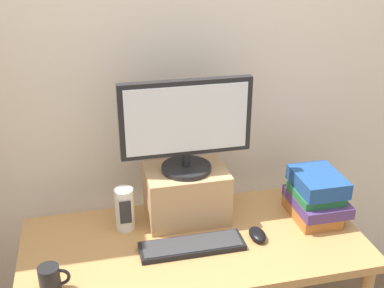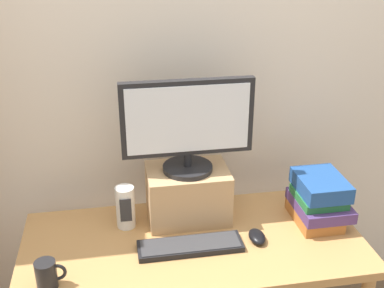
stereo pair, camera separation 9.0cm
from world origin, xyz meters
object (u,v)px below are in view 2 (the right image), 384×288
(keyboard, at_px, (190,246))
(computer_mouse, at_px, (257,237))
(coffee_mug, at_px, (47,275))
(book_stack, at_px, (319,200))
(computer_monitor, at_px, (187,124))
(desk_speaker, at_px, (125,207))
(riser_box, at_px, (188,194))
(desk, at_px, (193,257))

(keyboard, xyz_separation_m, computer_mouse, (0.27, 0.01, 0.01))
(coffee_mug, bearing_deg, book_stack, 12.15)
(computer_monitor, height_order, desk_speaker, computer_monitor)
(coffee_mug, distance_m, desk_speaker, 0.44)
(riser_box, xyz_separation_m, keyboard, (-0.03, -0.23, -0.10))
(book_stack, height_order, desk_speaker, book_stack)
(computer_monitor, relative_size, desk_speaker, 2.91)
(desk_speaker, bearing_deg, riser_box, 5.82)
(book_stack, bearing_deg, keyboard, -169.49)
(riser_box, bearing_deg, book_stack, -12.89)
(computer_mouse, relative_size, book_stack, 0.40)
(book_stack, bearing_deg, coffee_mug, -167.85)
(computer_monitor, distance_m, desk_speaker, 0.43)
(keyboard, bearing_deg, riser_box, 82.88)
(keyboard, bearing_deg, book_stack, 10.51)
(desk, distance_m, keyboard, 0.11)
(computer_monitor, xyz_separation_m, computer_mouse, (0.24, -0.22, -0.41))
(book_stack, bearing_deg, computer_mouse, -161.53)
(computer_mouse, height_order, coffee_mug, coffee_mug)
(riser_box, xyz_separation_m, book_stack, (0.54, -0.12, -0.01))
(desk, relative_size, computer_mouse, 13.08)
(desk_speaker, bearing_deg, computer_monitor, 5.51)
(riser_box, height_order, computer_mouse, riser_box)
(desk_speaker, bearing_deg, computer_mouse, -20.87)
(book_stack, distance_m, coffee_mug, 1.11)
(desk, relative_size, book_stack, 5.20)
(desk_speaker, bearing_deg, desk, -29.86)
(desk, bearing_deg, computer_mouse, -10.28)
(riser_box, distance_m, computer_mouse, 0.34)
(keyboard, relative_size, computer_mouse, 3.93)
(computer_monitor, distance_m, coffee_mug, 0.76)
(computer_monitor, bearing_deg, desk, -92.12)
(book_stack, xyz_separation_m, coffee_mug, (-1.09, -0.23, -0.05))
(desk, xyz_separation_m, book_stack, (0.54, 0.05, 0.18))
(riser_box, height_order, computer_monitor, computer_monitor)
(desk_speaker, bearing_deg, keyboard, -40.29)
(computer_mouse, bearing_deg, desk, 169.72)
(keyboard, distance_m, book_stack, 0.58)
(keyboard, height_order, book_stack, book_stack)
(computer_mouse, xyz_separation_m, desk_speaker, (-0.51, 0.19, 0.07))
(coffee_mug, bearing_deg, desk_speaker, 49.06)
(computer_mouse, bearing_deg, book_stack, 18.47)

